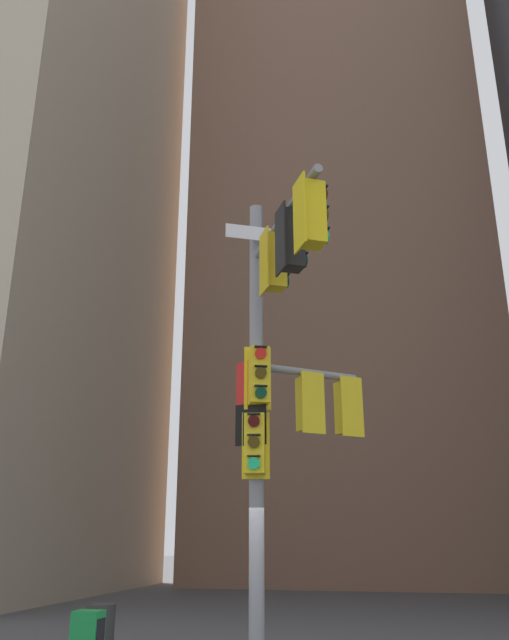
# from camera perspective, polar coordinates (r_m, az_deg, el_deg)

# --- Properties ---
(building_mid_block) EXTENTS (14.56, 14.56, 38.48)m
(building_mid_block) POSITION_cam_1_polar(r_m,az_deg,el_deg) (38.58, 7.91, 7.82)
(building_mid_block) COLOR brown
(building_mid_block) RESTS_ON ground
(signal_pole_assembly) EXTENTS (2.28, 4.35, 8.22)m
(signal_pole_assembly) POSITION_cam_1_polar(r_m,az_deg,el_deg) (11.09, 2.25, -4.22)
(signal_pole_assembly) COLOR gray
(signal_pole_assembly) RESTS_ON ground
(trash_bin) EXTENTS (0.55, 0.55, 0.87)m
(trash_bin) POSITION_cam_1_polar(r_m,az_deg,el_deg) (13.13, -13.79, -25.39)
(trash_bin) COLOR #2D2D2D
(trash_bin) RESTS_ON ground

